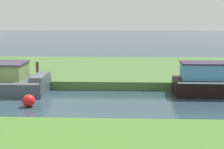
% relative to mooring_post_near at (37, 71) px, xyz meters
% --- Properties ---
extents(ground_plane, '(120.00, 120.00, 0.00)m').
position_rel_mooring_post_near_xyz_m(ground_plane, '(-0.81, -2.51, -0.84)').
color(ground_plane, '#293D48').
extents(riverbank_far, '(72.00, 10.00, 0.40)m').
position_rel_mooring_post_near_xyz_m(riverbank_far, '(-0.81, 4.49, -0.64)').
color(riverbank_far, '#466934').
rests_on(riverbank_far, ground_plane).
extents(mooring_post_near, '(0.14, 0.14, 0.88)m').
position_rel_mooring_post_near_xyz_m(mooring_post_near, '(0.00, 0.00, 0.00)').
color(mooring_post_near, '#453625').
rests_on(mooring_post_near, riverbank_far).
extents(channel_buoy, '(0.49, 0.49, 0.49)m').
position_rel_mooring_post_near_xyz_m(channel_buoy, '(0.56, -3.72, -0.59)').
color(channel_buoy, red).
rests_on(channel_buoy, ground_plane).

